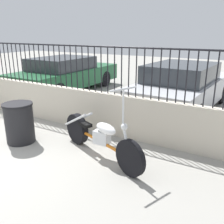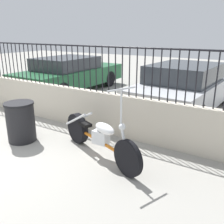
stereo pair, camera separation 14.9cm
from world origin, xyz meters
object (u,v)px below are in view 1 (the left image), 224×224
(motorcycle_orange, at_px, (96,136))
(car_silver, at_px, (182,87))
(trash_bin, at_px, (19,123))
(car_green, at_px, (66,74))

(motorcycle_orange, xyz_separation_m, car_silver, (0.56, 3.60, 0.31))
(car_silver, bearing_deg, trash_bin, 153.95)
(motorcycle_orange, xyz_separation_m, car_green, (-3.97, 3.80, 0.28))
(motorcycle_orange, relative_size, car_silver, 0.47)
(trash_bin, bearing_deg, car_silver, 60.27)
(car_silver, bearing_deg, car_green, 91.10)
(motorcycle_orange, bearing_deg, trash_bin, -148.30)
(car_green, distance_m, car_silver, 4.53)
(trash_bin, relative_size, car_green, 0.18)
(motorcycle_orange, height_order, car_silver, motorcycle_orange)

